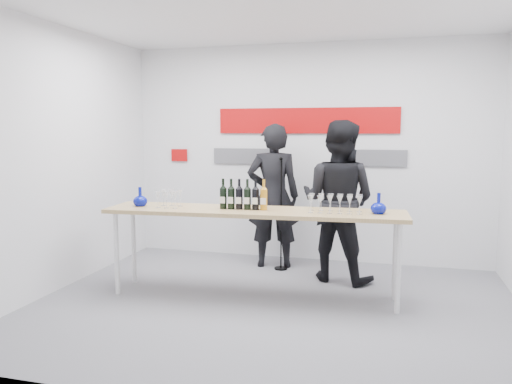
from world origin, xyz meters
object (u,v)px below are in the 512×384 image
tasting_table (254,216)px  mic_stand (281,236)px  presenter_left (273,196)px  presenter_right (338,201)px

tasting_table → mic_stand: mic_stand is taller
tasting_table → presenter_left: bearing=89.9°
tasting_table → presenter_left: 1.27m
presenter_right → mic_stand: bearing=-2.3°
tasting_table → mic_stand: bearing=83.5°
tasting_table → presenter_right: size_ratio=1.68×
tasting_table → presenter_right: bearing=44.0°
presenter_left → tasting_table: bearing=80.2°
presenter_left → mic_stand: presenter_left is taller
tasting_table → mic_stand: (0.06, 1.14, -0.44)m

